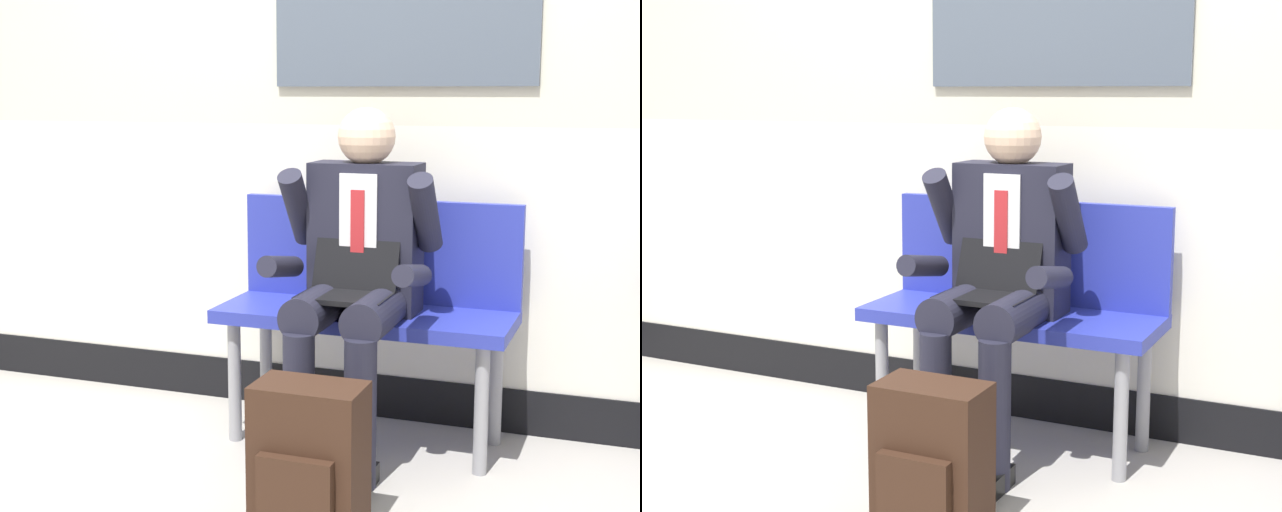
{
  "view_description": "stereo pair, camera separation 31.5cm",
  "coord_description": "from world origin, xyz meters",
  "views": [
    {
      "loc": [
        1.22,
        -3.0,
        1.33
      ],
      "look_at": [
        0.11,
        0.03,
        0.75
      ],
      "focal_mm": 52.13,
      "sensor_mm": 36.0,
      "label": 1
    },
    {
      "loc": [
        1.51,
        -2.88,
        1.33
      ],
      "look_at": [
        0.11,
        0.03,
        0.75
      ],
      "focal_mm": 52.13,
      "sensor_mm": 36.0,
      "label": 2
    }
  ],
  "objects": [
    {
      "name": "ground_plane",
      "position": [
        0.0,
        0.0,
        0.0
      ],
      "size": [
        18.0,
        18.0,
        0.0
      ],
      "primitive_type": "plane",
      "color": "#9E9991"
    },
    {
      "name": "station_wall",
      "position": [
        0.0,
        0.58,
        1.3
      ],
      "size": [
        6.37,
        0.16,
        2.66
      ],
      "color": "beige",
      "rests_on": "ground"
    },
    {
      "name": "bench_with_person",
      "position": [
        0.21,
        0.3,
        0.55
      ],
      "size": [
        1.1,
        0.42,
        0.91
      ],
      "color": "#28339E",
      "rests_on": "ground"
    },
    {
      "name": "person_seated",
      "position": [
        0.21,
        0.1,
        0.68
      ],
      "size": [
        0.57,
        0.7,
        1.27
      ],
      "color": "#1E1E2D",
      "rests_on": "ground"
    },
    {
      "name": "backpack",
      "position": [
        0.28,
        -0.54,
        0.23
      ],
      "size": [
        0.33,
        0.24,
        0.47
      ],
      "color": "#331E14",
      "rests_on": "ground"
    }
  ]
}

